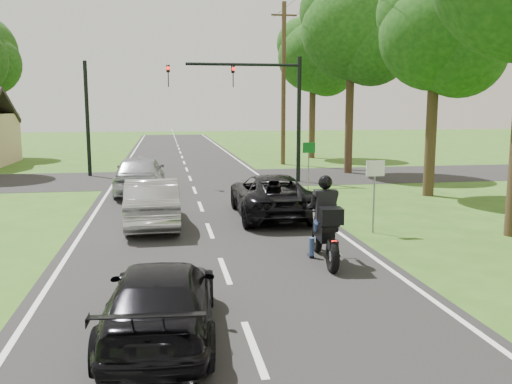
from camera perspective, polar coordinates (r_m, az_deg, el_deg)
ground at (r=12.31m, az=-3.31°, el=-8.30°), size 140.00×140.00×0.00m
road at (r=22.03m, az=-6.20°, el=-0.60°), size 8.00×100.00×0.01m
cross_road at (r=27.96m, az=-6.96°, el=1.42°), size 60.00×7.00×0.01m
motorcycle_rider at (r=12.84m, az=7.33°, el=-3.82°), size 0.70×2.45×2.11m
dark_suv at (r=18.12m, az=1.62°, el=-0.32°), size 2.48×5.19×1.43m
silver_sedan at (r=16.95m, az=-10.87°, el=-1.06°), size 1.65×4.50×1.47m
silver_suv at (r=23.37m, az=-12.11°, el=1.89°), size 2.13×4.97×1.67m
dark_car_behind at (r=8.87m, az=-9.95°, el=-11.17°), size 2.01×4.31×1.22m
traffic_signal at (r=26.10m, az=0.54°, el=10.04°), size 6.38×0.44×6.00m
signal_pole_far at (r=29.96m, az=-17.32°, el=7.33°), size 0.20×0.20×6.00m
utility_pole_far at (r=34.54m, az=2.91°, el=11.35°), size 1.60×0.28×10.00m
sign_white at (r=15.97m, az=12.40°, el=1.37°), size 0.55×0.07×2.12m
sign_green at (r=23.59m, az=5.58°, el=3.94°), size 0.55×0.07×2.12m
tree_row_c at (r=23.41m, az=19.18°, el=14.83°), size 4.80×4.65×8.76m
tree_row_d at (r=30.51m, az=10.73°, el=15.94°), size 5.76×5.58×10.45m
tree_row_e at (r=39.11m, az=6.53°, el=13.59°), size 5.28×5.12×9.61m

